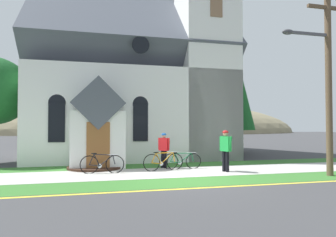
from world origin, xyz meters
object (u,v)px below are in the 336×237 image
at_px(utility_pole, 326,63).
at_px(roadside_conifer, 235,88).
at_px(bicycle_yellow, 182,161).
at_px(bicycle_black, 163,162).
at_px(church_sign, 96,138).
at_px(cyclist_in_red_jersey, 226,147).
at_px(cyclist_in_white_jersey, 164,148).
at_px(bicycle_silver, 102,164).

distance_m(utility_pole, roadside_conifer, 9.94).
xyz_separation_m(utility_pole, roadside_conifer, (1.00, 9.88, 0.35)).
bearing_deg(bicycle_yellow, bicycle_black, -163.37).
bearing_deg(bicycle_black, utility_pole, -24.65).
relative_size(church_sign, bicycle_yellow, 1.25).
relative_size(bicycle_black, cyclist_in_red_jersey, 1.03).
distance_m(church_sign, cyclist_in_red_jersey, 6.09).
height_order(cyclist_in_white_jersey, roadside_conifer, roadside_conifer).
relative_size(utility_pole, roadside_conifer, 1.01).
bearing_deg(roadside_conifer, cyclist_in_red_jersey, -118.69).
relative_size(bicycle_black, cyclist_in_white_jersey, 1.12).
distance_m(bicycle_silver, cyclist_in_white_jersey, 2.95).
xyz_separation_m(bicycle_silver, bicycle_yellow, (3.50, 0.43, -0.02)).
bearing_deg(bicycle_silver, cyclist_in_white_jersey, 17.57).
bearing_deg(cyclist_in_white_jersey, bicycle_yellow, -31.18).
distance_m(cyclist_in_red_jersey, utility_pole, 5.12).
height_order(bicycle_black, bicycle_yellow, bicycle_black).
relative_size(bicycle_silver, cyclist_in_red_jersey, 1.02).
relative_size(bicycle_black, bicycle_silver, 1.02).
bearing_deg(roadside_conifer, bicycle_black, -133.99).
bearing_deg(church_sign, bicycle_black, -33.73).
height_order(bicycle_black, utility_pole, utility_pole).
height_order(bicycle_silver, roadside_conifer, roadside_conifer).
xyz_separation_m(bicycle_silver, cyclist_in_white_jersey, (2.77, 0.88, 0.54)).
bearing_deg(cyclist_in_white_jersey, bicycle_silver, -162.43).
bearing_deg(cyclist_in_red_jersey, bicycle_yellow, 142.37).
distance_m(bicycle_yellow, cyclist_in_white_jersey, 1.03).
height_order(bicycle_silver, cyclist_in_white_jersey, cyclist_in_white_jersey).
relative_size(cyclist_in_white_jersey, roadside_conifer, 0.21).
xyz_separation_m(bicycle_yellow, cyclist_in_red_jersey, (1.57, -1.21, 0.67)).
bearing_deg(bicycle_silver, church_sign, 98.08).
xyz_separation_m(bicycle_black, cyclist_in_white_jersey, (0.18, 0.72, 0.54)).
height_order(bicycle_silver, bicycle_yellow, bicycle_silver).
height_order(bicycle_black, cyclist_in_red_jersey, cyclist_in_red_jersey).
bearing_deg(bicycle_black, bicycle_yellow, 16.63).
xyz_separation_m(church_sign, roadside_conifer, (9.80, 5.24, 3.36)).
distance_m(bicycle_yellow, roadside_conifer, 10.13).
bearing_deg(bicycle_yellow, cyclist_in_red_jersey, -37.63).
xyz_separation_m(bicycle_silver, utility_pole, (8.51, -2.56, 3.99)).
bearing_deg(roadside_conifer, church_sign, -151.85).
height_order(bicycle_yellow, utility_pole, utility_pole).
bearing_deg(roadside_conifer, bicycle_yellow, -131.07).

